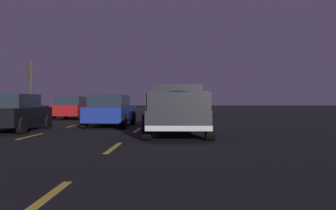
# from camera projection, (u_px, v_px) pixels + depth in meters

# --- Properties ---
(ground) EXTENTS (144.00, 144.00, 0.00)m
(ground) POSITION_uv_depth(u_px,v_px,m) (130.00, 118.00, 28.39)
(ground) COLOR black
(sidewalk_shoulder) EXTENTS (108.00, 4.00, 0.12)m
(sidewalk_shoulder) POSITION_uv_depth(u_px,v_px,m) (30.00, 117.00, 28.56)
(sidewalk_shoulder) COLOR gray
(sidewalk_shoulder) RESTS_ON ground
(lane_markings) EXTENTS (108.00, 7.04, 0.01)m
(lane_markings) POSITION_uv_depth(u_px,v_px,m) (97.00, 116.00, 31.48)
(lane_markings) COLOR yellow
(lane_markings) RESTS_ON ground
(pickup_truck) EXTENTS (5.43, 2.29, 1.87)m
(pickup_truck) POSITION_uv_depth(u_px,v_px,m) (178.00, 109.00, 14.12)
(pickup_truck) COLOR #232328
(pickup_truck) RESTS_ON ground
(sedan_silver) EXTENTS (4.42, 2.06, 1.54)m
(sedan_silver) POSITION_uv_depth(u_px,v_px,m) (111.00, 105.00, 40.59)
(sedan_silver) COLOR #B2B5BA
(sedan_silver) RESTS_ON ground
(sedan_blue) EXTENTS (4.45, 2.10, 1.54)m
(sedan_blue) POSITION_uv_depth(u_px,v_px,m) (110.00, 111.00, 18.79)
(sedan_blue) COLOR navy
(sedan_blue) RESTS_ON ground
(sedan_red) EXTENTS (4.41, 2.04, 1.54)m
(sedan_red) POSITION_uv_depth(u_px,v_px,m) (72.00, 108.00, 26.48)
(sedan_red) COLOR maroon
(sedan_red) RESTS_ON ground
(sedan_black) EXTENTS (4.42, 2.06, 1.54)m
(sedan_black) POSITION_uv_depth(u_px,v_px,m) (14.00, 112.00, 15.97)
(sedan_black) COLOR black
(sedan_black) RESTS_ON ground
(bare_tree_far) EXTENTS (2.33, 1.60, 5.56)m
(bare_tree_far) POSITION_uv_depth(u_px,v_px,m) (31.00, 85.00, 41.18)
(bare_tree_far) COLOR #423323
(bare_tree_far) RESTS_ON ground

